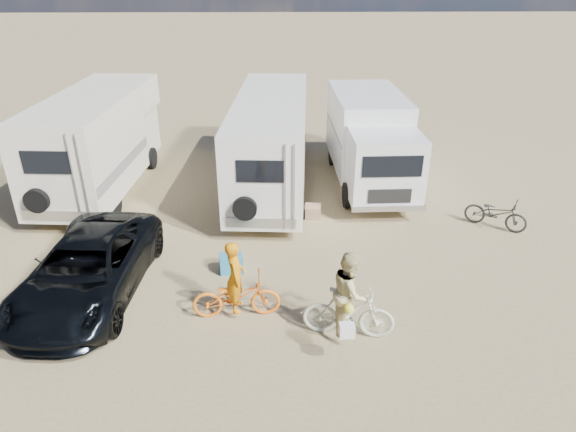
{
  "coord_description": "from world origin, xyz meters",
  "views": [
    {
      "loc": [
        0.53,
        -8.76,
        6.89
      ],
      "look_at": [
        0.79,
        2.3,
        1.3
      ],
      "focal_mm": 31.87,
      "sensor_mm": 36.0,
      "label": 1
    }
  ],
  "objects_px": {
    "rv_left": "(98,144)",
    "rider_man": "(236,284)",
    "rider_woman": "(349,299)",
    "bike_man": "(236,296)",
    "cooler": "(231,263)",
    "crate": "(313,211)",
    "dark_suv": "(88,269)",
    "bike_parked": "(496,213)",
    "box_truck": "(371,143)",
    "rv_main": "(271,145)",
    "bike_woman": "(348,313)"
  },
  "relations": [
    {
      "from": "rider_man",
      "to": "bike_parked",
      "type": "distance_m",
      "value": 8.07
    },
    {
      "from": "bike_woman",
      "to": "rider_woman",
      "type": "height_order",
      "value": "rider_woman"
    },
    {
      "from": "bike_man",
      "to": "dark_suv",
      "type": "bearing_deg",
      "value": 71.66
    },
    {
      "from": "rv_main",
      "to": "rider_woman",
      "type": "distance_m",
      "value": 7.84
    },
    {
      "from": "rv_left",
      "to": "rider_man",
      "type": "xyz_separation_m",
      "value": [
        4.85,
        -6.88,
        -0.75
      ]
    },
    {
      "from": "bike_man",
      "to": "cooler",
      "type": "distance_m",
      "value": 1.78
    },
    {
      "from": "box_truck",
      "to": "rider_woman",
      "type": "distance_m",
      "value": 8.05
    },
    {
      "from": "rider_woman",
      "to": "bike_parked",
      "type": "height_order",
      "value": "rider_woman"
    },
    {
      "from": "rv_left",
      "to": "cooler",
      "type": "relative_size",
      "value": 11.9
    },
    {
      "from": "dark_suv",
      "to": "bike_man",
      "type": "relative_size",
      "value": 2.63
    },
    {
      "from": "crate",
      "to": "bike_man",
      "type": "bearing_deg",
      "value": -112.69
    },
    {
      "from": "bike_parked",
      "to": "rider_woman",
      "type": "bearing_deg",
      "value": 167.29
    },
    {
      "from": "bike_man",
      "to": "rider_man",
      "type": "xyz_separation_m",
      "value": [
        0.0,
        0.0,
        0.32
      ]
    },
    {
      "from": "dark_suv",
      "to": "bike_parked",
      "type": "bearing_deg",
      "value": 20.11
    },
    {
      "from": "rv_main",
      "to": "cooler",
      "type": "height_order",
      "value": "rv_main"
    },
    {
      "from": "rv_main",
      "to": "bike_woman",
      "type": "bearing_deg",
      "value": -74.73
    },
    {
      "from": "box_truck",
      "to": "cooler",
      "type": "xyz_separation_m",
      "value": [
        -4.25,
        -5.41,
        -1.22
      ]
    },
    {
      "from": "box_truck",
      "to": "crate",
      "type": "distance_m",
      "value": 3.47
    },
    {
      "from": "rider_woman",
      "to": "cooler",
      "type": "relative_size",
      "value": 3.18
    },
    {
      "from": "dark_suv",
      "to": "bike_parked",
      "type": "relative_size",
      "value": 2.86
    },
    {
      "from": "rv_main",
      "to": "bike_parked",
      "type": "bearing_deg",
      "value": -22.26
    },
    {
      "from": "cooler",
      "to": "rider_woman",
      "type": "bearing_deg",
      "value": -52.63
    },
    {
      "from": "bike_parked",
      "to": "crate",
      "type": "relative_size",
      "value": 3.77
    },
    {
      "from": "box_truck",
      "to": "bike_man",
      "type": "relative_size",
      "value": 3.22
    },
    {
      "from": "rv_left",
      "to": "crate",
      "type": "height_order",
      "value": "rv_left"
    },
    {
      "from": "rv_left",
      "to": "dark_suv",
      "type": "distance_m",
      "value": 6.27
    },
    {
      "from": "bike_woman",
      "to": "bike_parked",
      "type": "height_order",
      "value": "bike_woman"
    },
    {
      "from": "box_truck",
      "to": "rv_left",
      "type": "bearing_deg",
      "value": -179.53
    },
    {
      "from": "rv_left",
      "to": "bike_man",
      "type": "xyz_separation_m",
      "value": [
        4.85,
        -6.88,
        -1.07
      ]
    },
    {
      "from": "rv_main",
      "to": "crate",
      "type": "height_order",
      "value": "rv_main"
    },
    {
      "from": "dark_suv",
      "to": "bike_woman",
      "type": "relative_size",
      "value": 2.65
    },
    {
      "from": "rider_man",
      "to": "rider_woman",
      "type": "relative_size",
      "value": 0.92
    },
    {
      "from": "rv_main",
      "to": "bike_woman",
      "type": "relative_size",
      "value": 4.18
    },
    {
      "from": "rv_left",
      "to": "rider_man",
      "type": "height_order",
      "value": "rv_left"
    },
    {
      "from": "crate",
      "to": "dark_suv",
      "type": "bearing_deg",
      "value": -144.45
    },
    {
      "from": "rv_main",
      "to": "rider_man",
      "type": "xyz_separation_m",
      "value": [
        -0.7,
        -6.95,
        -0.68
      ]
    },
    {
      "from": "dark_suv",
      "to": "rider_man",
      "type": "xyz_separation_m",
      "value": [
        3.37,
        -0.85,
        0.13
      ]
    },
    {
      "from": "rv_left",
      "to": "bike_woman",
      "type": "relative_size",
      "value": 3.56
    },
    {
      "from": "cooler",
      "to": "rider_man",
      "type": "bearing_deg",
      "value": -90.47
    },
    {
      "from": "rv_left",
      "to": "bike_woman",
      "type": "bearing_deg",
      "value": -42.98
    },
    {
      "from": "box_truck",
      "to": "rider_man",
      "type": "xyz_separation_m",
      "value": [
        -4.0,
        -7.15,
        -0.63
      ]
    },
    {
      "from": "box_truck",
      "to": "dark_suv",
      "type": "height_order",
      "value": "box_truck"
    },
    {
      "from": "bike_parked",
      "to": "crate",
      "type": "distance_m",
      "value": 5.19
    },
    {
      "from": "bike_woman",
      "to": "rv_main",
      "type": "bearing_deg",
      "value": 21.87
    },
    {
      "from": "dark_suv",
      "to": "bike_woman",
      "type": "bearing_deg",
      "value": -11.35
    },
    {
      "from": "rv_left",
      "to": "rider_woman",
      "type": "xyz_separation_m",
      "value": [
        7.14,
        -7.58,
        -0.68
      ]
    },
    {
      "from": "rider_man",
      "to": "rider_woman",
      "type": "xyz_separation_m",
      "value": [
        2.29,
        -0.7,
        0.07
      ]
    },
    {
      "from": "rider_man",
      "to": "rv_main",
      "type": "bearing_deg",
      "value": -9.89
    },
    {
      "from": "cooler",
      "to": "bike_woman",
      "type": "bearing_deg",
      "value": -52.63
    },
    {
      "from": "dark_suv",
      "to": "bike_woman",
      "type": "xyz_separation_m",
      "value": [
        5.66,
        -1.55,
        -0.13
      ]
    }
  ]
}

